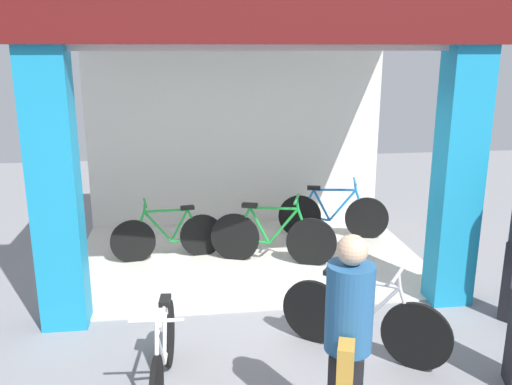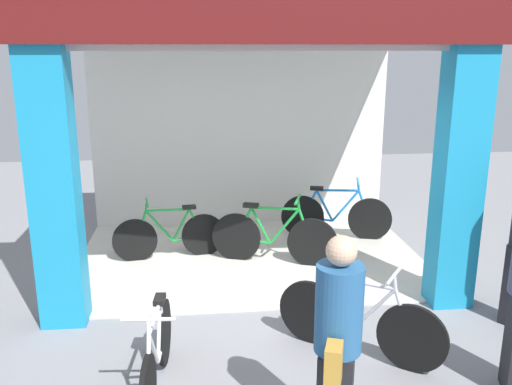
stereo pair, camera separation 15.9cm
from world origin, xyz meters
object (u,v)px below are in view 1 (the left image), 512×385
bicycle_inside_1 (272,237)px  bicycle_parked_1 (362,320)px  pedestrian_0 (348,344)px  bicycle_inside_2 (333,215)px  bicycle_inside_0 (168,236)px  bicycle_parked_0 (163,357)px

bicycle_inside_1 → bicycle_parked_1: bicycle_inside_1 is taller
bicycle_parked_1 → pedestrian_0: (-0.52, -1.18, 0.48)m
pedestrian_0 → bicycle_inside_1: bearing=89.4°
bicycle_inside_2 → bicycle_inside_0: bearing=-167.1°
bicycle_inside_0 → bicycle_parked_0: size_ratio=1.00×
bicycle_parked_1 → pedestrian_0: 1.38m
bicycle_parked_0 → pedestrian_0: size_ratio=0.94×
bicycle_inside_2 → pedestrian_0: size_ratio=0.99×
bicycle_inside_1 → bicycle_parked_0: size_ratio=1.07×
bicycle_inside_1 → bicycle_parked_1: size_ratio=1.20×
bicycle_inside_1 → bicycle_parked_1: 2.37m
bicycle_parked_0 → bicycle_parked_1: size_ratio=1.13×
bicycle_inside_1 → bicycle_parked_0: bearing=-116.6°
bicycle_inside_1 → bicycle_parked_0: 3.01m
bicycle_parked_0 → bicycle_parked_1: bicycle_parked_1 is taller
bicycle_inside_1 → bicycle_parked_0: (-1.35, -2.69, -0.04)m
bicycle_inside_0 → bicycle_parked_1: 3.24m
bicycle_parked_0 → bicycle_parked_1: 1.87m
bicycle_parked_1 → bicycle_inside_1: bearing=101.7°
bicycle_inside_0 → bicycle_parked_1: (1.87, -2.65, 0.02)m
bicycle_inside_2 → bicycle_parked_0: bicycle_inside_2 is taller
bicycle_inside_0 → bicycle_parked_0: bearing=-89.3°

